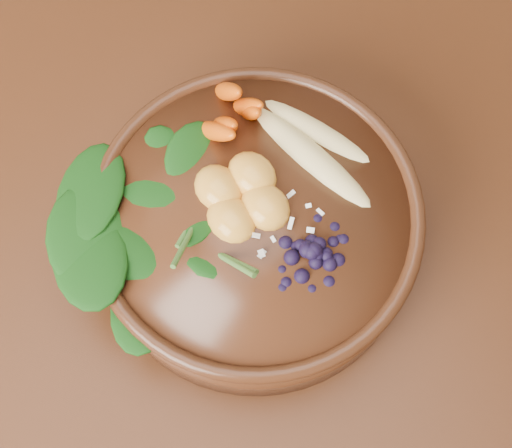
# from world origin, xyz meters

# --- Properties ---
(ground) EXTENTS (4.00, 4.00, 0.00)m
(ground) POSITION_xyz_m (0.00, 0.00, 0.00)
(ground) COLOR #381E0F
(ground) RESTS_ON ground
(dining_table) EXTENTS (1.60, 0.90, 0.75)m
(dining_table) POSITION_xyz_m (0.00, 0.00, 0.66)
(dining_table) COLOR #331C0C
(dining_table) RESTS_ON ground
(stoneware_bowl) EXTENTS (0.32, 0.32, 0.08)m
(stoneware_bowl) POSITION_xyz_m (0.13, -0.12, 0.79)
(stoneware_bowl) COLOR #422111
(stoneware_bowl) RESTS_ON dining_table
(kale_heap) EXTENTS (0.21, 0.19, 0.04)m
(kale_heap) POSITION_xyz_m (0.08, -0.08, 0.85)
(kale_heap) COLOR #12460F
(kale_heap) RESTS_ON stoneware_bowl
(carrot_cluster) EXTENTS (0.07, 0.07, 0.08)m
(carrot_cluster) POSITION_xyz_m (0.17, -0.04, 0.86)
(carrot_cluster) COLOR #E8580B
(carrot_cluster) RESTS_ON stoneware_bowl
(banana_halves) EXTENTS (0.07, 0.16, 0.03)m
(banana_halves) POSITION_xyz_m (0.21, -0.11, 0.84)
(banana_halves) COLOR #E0CC84
(banana_halves) RESTS_ON stoneware_bowl
(mandarin_cluster) EXTENTS (0.10, 0.10, 0.03)m
(mandarin_cluster) POSITION_xyz_m (0.13, -0.11, 0.84)
(mandarin_cluster) COLOR gold
(mandarin_cluster) RESTS_ON stoneware_bowl
(blueberry_pile) EXTENTS (0.14, 0.12, 0.04)m
(blueberry_pile) POSITION_xyz_m (0.15, -0.18, 0.84)
(blueberry_pile) COLOR black
(blueberry_pile) RESTS_ON stoneware_bowl
(coconut_flakes) EXTENTS (0.10, 0.08, 0.01)m
(coconut_flakes) POSITION_xyz_m (0.14, -0.14, 0.83)
(coconut_flakes) COLOR white
(coconut_flakes) RESTS_ON stoneware_bowl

